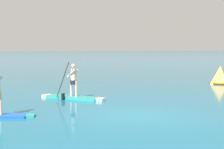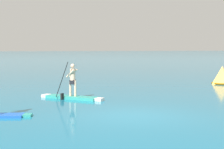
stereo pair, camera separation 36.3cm
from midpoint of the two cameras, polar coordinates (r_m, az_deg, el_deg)
The scene contains 3 objects.
ground at distance 13.20m, azimuth 3.22°, elevation -6.77°, with size 440.00×440.00×0.00m, color #196B8C.
paddleboarder_mid_center at distance 17.36m, azimuth -7.19°, elevation -3.04°, with size 2.95×2.54×1.89m.
race_marker_buoy at distance 25.45m, azimuth 17.17°, elevation -0.22°, with size 1.45×1.45×1.26m.
Camera 1 is at (-4.40, -12.18, 2.59)m, focal length 54.94 mm.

